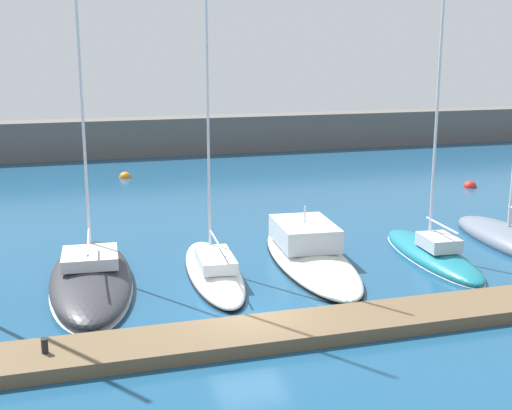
# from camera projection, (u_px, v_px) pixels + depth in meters

# --- Properties ---
(ground_plane) EXTENTS (120.00, 120.00, 0.00)m
(ground_plane) POSITION_uv_depth(u_px,v_px,m) (249.00, 323.00, 23.45)
(ground_plane) COLOR navy
(dock_pier) EXTENTS (44.80, 2.35, 0.43)m
(dock_pier) POSITION_uv_depth(u_px,v_px,m) (261.00, 333.00, 22.06)
(dock_pier) COLOR brown
(dock_pier) RESTS_ON ground_plane
(breakwater_seawall) EXTENTS (108.00, 2.86, 3.19)m
(breakwater_seawall) POSITION_uv_depth(u_px,v_px,m) (128.00, 137.00, 58.62)
(breakwater_seawall) COLOR #5B5651
(breakwater_seawall) RESTS_ON ground_plane
(sailboat_charcoal_fourth) EXTENTS (3.82, 10.31, 19.27)m
(sailboat_charcoal_fourth) POSITION_uv_depth(u_px,v_px,m) (91.00, 276.00, 27.05)
(sailboat_charcoal_fourth) COLOR #2D2D33
(sailboat_charcoal_fourth) RESTS_ON ground_plane
(sailboat_white_fifth) EXTENTS (2.68, 8.66, 13.31)m
(sailboat_white_fifth) POSITION_uv_depth(u_px,v_px,m) (214.00, 270.00, 28.11)
(sailboat_white_fifth) COLOR white
(sailboat_white_fifth) RESTS_ON ground_plane
(motorboat_ivory_sixth) EXTENTS (3.86, 10.68, 2.58)m
(motorboat_ivory_sixth) POSITION_uv_depth(u_px,v_px,m) (309.00, 253.00, 29.98)
(motorboat_ivory_sixth) COLOR silver
(motorboat_ivory_sixth) RESTS_ON ground_plane
(sailboat_teal_seventh) EXTENTS (2.75, 8.42, 15.90)m
(sailboat_teal_seventh) POSITION_uv_depth(u_px,v_px,m) (432.00, 253.00, 30.46)
(sailboat_teal_seventh) COLOR #19707F
(sailboat_teal_seventh) RESTS_ON ground_plane
(mooring_buoy_orange) EXTENTS (0.86, 0.86, 0.86)m
(mooring_buoy_orange) POSITION_uv_depth(u_px,v_px,m) (125.00, 178.00, 49.23)
(mooring_buoy_orange) COLOR orange
(mooring_buoy_orange) RESTS_ON ground_plane
(mooring_buoy_red) EXTENTS (0.87, 0.87, 0.87)m
(mooring_buoy_red) POSITION_uv_depth(u_px,v_px,m) (470.00, 187.00, 45.92)
(mooring_buoy_red) COLOR red
(mooring_buoy_red) RESTS_ON ground_plane
(dock_bollard) EXTENTS (0.20, 0.20, 0.44)m
(dock_bollard) POSITION_uv_depth(u_px,v_px,m) (45.00, 346.00, 20.13)
(dock_bollard) COLOR black
(dock_bollard) RESTS_ON dock_pier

